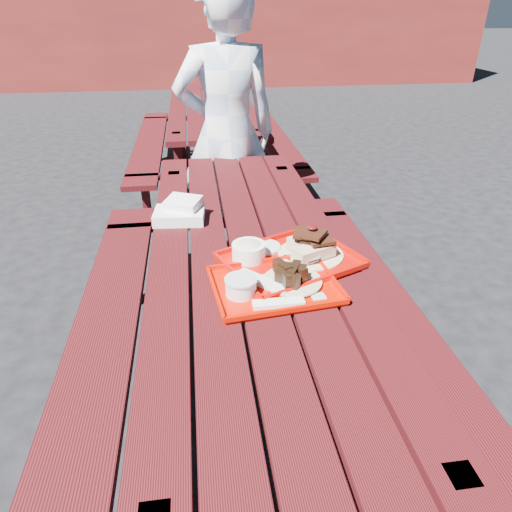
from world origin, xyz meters
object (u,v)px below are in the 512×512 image
(person, at_px, (227,134))
(picnic_table_near, at_px, (251,295))
(far_tray, at_px, (273,284))
(near_tray, at_px, (287,253))
(picnic_table_far, at_px, (212,126))

(person, bearing_deg, picnic_table_near, 83.99)
(far_tray, height_order, person, person)
(near_tray, height_order, person, person)
(picnic_table_near, distance_m, far_tray, 0.33)
(picnic_table_far, height_order, person, person)
(picnic_table_far, distance_m, near_tray, 2.89)
(near_tray, distance_m, person, 1.41)
(picnic_table_near, bearing_deg, near_tray, -33.27)
(near_tray, xyz_separation_m, far_tray, (-0.08, -0.18, -0.01))
(picnic_table_far, height_order, near_tray, near_tray)
(near_tray, bearing_deg, picnic_table_near, 146.73)
(picnic_table_far, bearing_deg, person, -89.07)
(picnic_table_near, bearing_deg, person, 88.97)
(far_tray, distance_m, person, 1.59)
(picnic_table_far, xyz_separation_m, person, (0.02, -1.47, 0.29))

